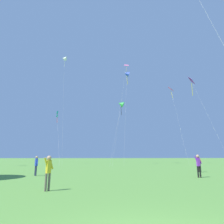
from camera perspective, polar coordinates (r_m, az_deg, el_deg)
kite_white_distant at (r=52.66m, az=-13.96°, el=15.05°), size 2.88×8.39×26.84m
kite_pink_low at (r=45.42m, az=3.97°, el=11.45°), size 4.41×5.30×22.98m
kite_blue_delta at (r=49.54m, az=4.35°, el=11.15°), size 3.08×9.49×22.80m
kite_purple_streamer at (r=49.43m, az=22.61°, el=7.59°), size 2.81×8.80×20.09m
kite_teal_box at (r=48.95m, az=-15.87°, el=-0.71°), size 3.53×11.50×12.54m
kite_green_small at (r=47.41m, az=2.64°, el=2.38°), size 4.46×11.73×15.18m
kite_red_high at (r=51.51m, az=17.15°, el=5.66°), size 1.86×9.66×19.30m
person_child_small at (r=19.17m, az=-21.49°, el=-14.06°), size 0.41×0.48×1.71m
person_in_red_shirt at (r=10.72m, az=-18.30°, el=-15.82°), size 0.46×0.43×1.72m
person_foreground_watcher at (r=24.12m, az=24.37°, el=-13.45°), size 0.39×0.49×1.69m
person_near_tree at (r=17.92m, az=24.15°, el=-13.76°), size 0.58×0.25×1.82m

